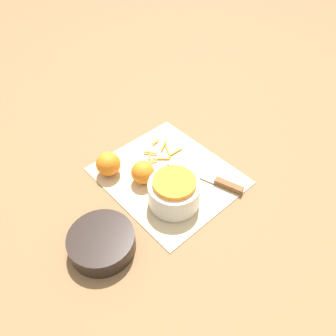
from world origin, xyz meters
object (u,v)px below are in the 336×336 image
(bowl_dark, at_px, (102,242))
(knife, at_px, (218,181))
(orange_right, at_px, (143,172))
(bowl_speckled, at_px, (174,192))
(orange_left, at_px, (108,164))

(bowl_dark, xyz_separation_m, knife, (-0.05, -0.38, -0.01))
(bowl_dark, distance_m, knife, 0.39)
(bowl_dark, height_order, orange_right, orange_right)
(bowl_speckled, bearing_deg, orange_right, 6.04)
(knife, xyz_separation_m, orange_right, (0.16, 0.16, 0.03))
(knife, bearing_deg, bowl_dark, 65.29)
(bowl_speckled, height_order, knife, bowl_speckled)
(orange_left, bearing_deg, orange_right, -149.95)
(bowl_speckled, relative_size, orange_right, 2.09)
(knife, xyz_separation_m, orange_left, (0.26, 0.22, 0.03))
(bowl_speckled, distance_m, orange_right, 0.12)
(knife, bearing_deg, orange_left, 23.24)
(bowl_speckled, xyz_separation_m, knife, (-0.04, -0.15, -0.04))
(bowl_dark, height_order, knife, bowl_dark)
(bowl_speckled, bearing_deg, orange_left, 17.47)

